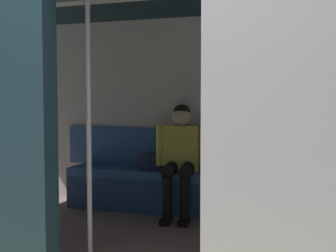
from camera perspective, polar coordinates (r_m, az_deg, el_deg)
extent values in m
cube|color=silver|center=(2.40, 16.20, -0.48)|extent=(0.99, 0.12, 2.18)
cube|color=black|center=(2.39, 16.29, 5.77)|extent=(0.55, 0.02, 0.55)
cube|color=gray|center=(4.00, 1.59, -14.67)|extent=(6.08, 2.46, 0.01)
cube|color=silver|center=(5.00, 5.56, 1.60)|extent=(6.08, 0.10, 2.18)
cube|color=#38609E|center=(4.97, 5.39, -2.98)|extent=(3.52, 0.06, 0.45)
cube|color=#38609E|center=(4.79, 4.80, -6.47)|extent=(3.14, 0.44, 0.09)
cube|color=navy|center=(4.65, 4.22, -9.72)|extent=(3.14, 0.04, 0.38)
cube|color=#D8CC4C|center=(4.79, 1.77, -2.89)|extent=(0.41, 0.27, 0.50)
sphere|color=beige|center=(4.77, 1.77, 1.23)|extent=(0.21, 0.21, 0.21)
sphere|color=black|center=(4.78, 1.79, 1.67)|extent=(0.19, 0.19, 0.19)
cylinder|color=#D8CC4C|center=(4.73, 4.53, -2.62)|extent=(0.08, 0.08, 0.44)
cylinder|color=#D8CC4C|center=(4.80, -1.06, -2.52)|extent=(0.08, 0.08, 0.44)
cylinder|color=black|center=(4.61, 2.51, -5.65)|extent=(0.19, 0.41, 0.14)
cylinder|color=black|center=(4.64, 0.29, -5.59)|extent=(0.19, 0.41, 0.14)
cylinder|color=black|center=(4.47, 2.16, -9.40)|extent=(0.10, 0.10, 0.43)
cylinder|color=black|center=(4.50, -0.15, -9.31)|extent=(0.10, 0.10, 0.43)
cube|color=black|center=(4.48, 2.06, -12.34)|extent=(0.13, 0.23, 0.06)
cube|color=black|center=(4.50, -0.26, -12.24)|extent=(0.13, 0.23, 0.06)
cube|color=#262D4C|center=(4.93, -2.11, -4.65)|extent=(0.26, 0.14, 0.17)
cube|color=#1A2035|center=(4.86, -2.42, -4.87)|extent=(0.02, 0.01, 0.14)
cube|color=silver|center=(4.78, 5.37, -5.78)|extent=(0.21, 0.26, 0.03)
cylinder|color=silver|center=(3.18, -10.25, 0.35)|extent=(0.04, 0.04, 2.16)
cylinder|color=silver|center=(2.98, 5.70, 0.18)|extent=(0.04, 0.04, 2.16)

